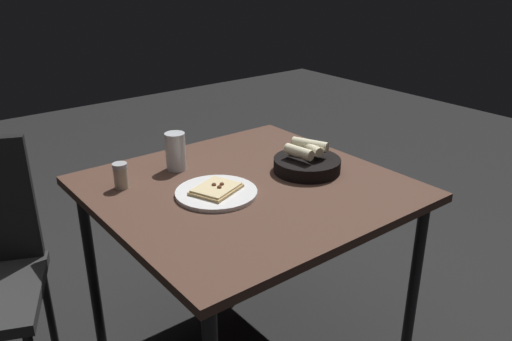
{
  "coord_description": "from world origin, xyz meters",
  "views": [
    {
      "loc": [
        0.99,
        1.31,
        1.49
      ],
      "look_at": [
        -0.06,
        -0.02,
        0.78
      ],
      "focal_mm": 36.33,
      "sensor_mm": 36.0,
      "label": 1
    }
  ],
  "objects_px": {
    "dining_table": "(247,202)",
    "pepper_shaker": "(121,177)",
    "bread_basket": "(307,163)",
    "pizza_plate": "(217,192)",
    "beer_glass": "(176,154)"
  },
  "relations": [
    {
      "from": "dining_table",
      "to": "pizza_plate",
      "type": "distance_m",
      "value": 0.15
    },
    {
      "from": "bread_basket",
      "to": "pepper_shaker",
      "type": "xyz_separation_m",
      "value": [
        0.6,
        -0.28,
        0.01
      ]
    },
    {
      "from": "dining_table",
      "to": "pizza_plate",
      "type": "height_order",
      "value": "pizza_plate"
    },
    {
      "from": "dining_table",
      "to": "pizza_plate",
      "type": "xyz_separation_m",
      "value": [
        0.13,
        0.0,
        0.08
      ]
    },
    {
      "from": "dining_table",
      "to": "beer_glass",
      "type": "bearing_deg",
      "value": -66.39
    },
    {
      "from": "bread_basket",
      "to": "pepper_shaker",
      "type": "bearing_deg",
      "value": -25.18
    },
    {
      "from": "pizza_plate",
      "to": "beer_glass",
      "type": "height_order",
      "value": "beer_glass"
    },
    {
      "from": "dining_table",
      "to": "bread_basket",
      "type": "xyz_separation_m",
      "value": [
        -0.25,
        0.04,
        0.1
      ]
    },
    {
      "from": "pizza_plate",
      "to": "bread_basket",
      "type": "relative_size",
      "value": 1.11
    },
    {
      "from": "dining_table",
      "to": "beer_glass",
      "type": "distance_m",
      "value": 0.33
    },
    {
      "from": "dining_table",
      "to": "pepper_shaker",
      "type": "xyz_separation_m",
      "value": [
        0.35,
        -0.25,
        0.11
      ]
    },
    {
      "from": "pizza_plate",
      "to": "beer_glass",
      "type": "relative_size",
      "value": 1.95
    },
    {
      "from": "pizza_plate",
      "to": "pepper_shaker",
      "type": "relative_size",
      "value": 3.06
    },
    {
      "from": "bread_basket",
      "to": "beer_glass",
      "type": "distance_m",
      "value": 0.48
    },
    {
      "from": "bread_basket",
      "to": "beer_glass",
      "type": "height_order",
      "value": "beer_glass"
    }
  ]
}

